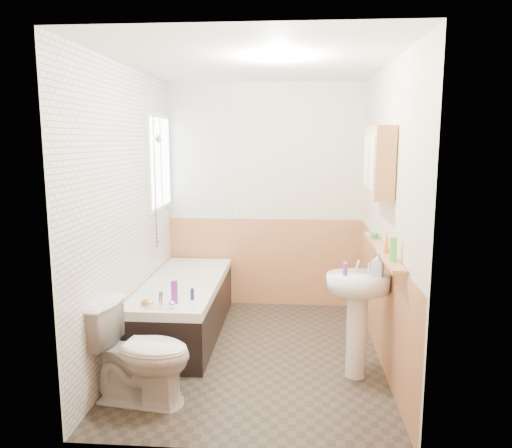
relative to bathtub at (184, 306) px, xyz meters
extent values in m
plane|color=#2D2620|center=(0.73, -0.44, -0.28)|extent=(2.80, 2.80, 0.00)
plane|color=white|center=(0.73, -0.44, 2.22)|extent=(2.80, 2.80, 0.00)
cube|color=beige|center=(0.73, 0.97, 0.97)|extent=(2.20, 0.02, 2.50)
cube|color=beige|center=(0.73, -1.85, 0.97)|extent=(2.20, 0.02, 2.50)
cube|color=beige|center=(-0.38, -0.44, 0.97)|extent=(0.02, 2.80, 2.50)
cube|color=beige|center=(1.84, -0.44, 0.97)|extent=(0.02, 2.80, 2.50)
cube|color=tan|center=(1.82, -0.44, 0.22)|extent=(0.01, 2.80, 1.00)
cube|color=tan|center=(0.73, -1.83, 0.22)|extent=(2.20, 0.01, 1.00)
cube|color=tan|center=(0.73, 0.95, 0.22)|extent=(2.20, 0.01, 1.00)
cube|color=white|center=(-0.36, -0.44, 0.97)|extent=(0.01, 2.80, 2.50)
cube|color=white|center=(0.00, 0.95, 1.47)|extent=(0.75, 0.01, 1.50)
cube|color=white|center=(-0.34, 0.51, 1.37)|extent=(0.03, 0.79, 0.99)
cube|color=white|center=(-0.32, 0.51, 1.37)|extent=(0.01, 0.70, 0.90)
cube|color=white|center=(-0.32, 0.51, 1.37)|extent=(0.01, 0.04, 0.90)
cube|color=black|center=(0.00, 0.00, -0.05)|extent=(0.70, 1.84, 0.46)
cube|color=white|center=(0.00, 0.00, 0.22)|extent=(0.70, 1.84, 0.08)
cube|color=white|center=(0.00, 0.00, 0.21)|extent=(0.56, 1.70, 0.04)
cylinder|color=silver|center=(0.00, -0.82, 0.33)|extent=(0.04, 0.04, 0.14)
sphere|color=silver|center=(-0.09, -0.82, 0.30)|extent=(0.06, 0.06, 0.06)
sphere|color=silver|center=(0.09, -0.82, 0.30)|extent=(0.06, 0.06, 0.06)
cylinder|color=silver|center=(-0.32, 0.24, 1.18)|extent=(0.02, 0.02, 1.30)
cylinder|color=silver|center=(-0.32, 0.24, 0.59)|extent=(0.05, 0.05, 0.02)
cylinder|color=silver|center=(-0.32, 0.24, 1.78)|extent=(0.05, 0.05, 0.02)
cylinder|color=silver|center=(-0.27, 0.24, 1.62)|extent=(0.07, 0.09, 0.09)
imported|color=white|center=(-0.03, -1.30, 0.09)|extent=(0.81, 0.53, 0.74)
cylinder|color=white|center=(1.57, -0.79, 0.06)|extent=(0.16, 0.16, 0.68)
ellipsoid|color=white|center=(1.57, -0.79, 0.50)|extent=(0.49, 0.40, 0.13)
cylinder|color=silver|center=(1.48, -0.70, 0.60)|extent=(0.03, 0.03, 0.08)
cylinder|color=silver|center=(1.66, -0.70, 0.60)|extent=(0.03, 0.03, 0.08)
cylinder|color=silver|center=(1.57, -0.72, 0.63)|extent=(0.02, 0.11, 0.09)
cube|color=tan|center=(1.77, -0.62, 0.73)|extent=(0.10, 1.44, 0.03)
cube|color=tan|center=(1.75, -0.48, 1.43)|extent=(0.15, 0.63, 0.57)
cube|color=silver|center=(1.67, -0.63, 1.43)|extent=(0.01, 0.24, 0.43)
cube|color=silver|center=(1.67, -0.32, 1.43)|extent=(0.01, 0.24, 0.43)
cylinder|color=#59C647|center=(1.77, -1.07, 0.83)|extent=(0.06, 0.06, 0.18)
cone|color=orange|center=(1.77, -0.82, 0.85)|extent=(0.04, 0.04, 0.21)
cylinder|color=#388447|center=(1.77, -0.23, 0.77)|extent=(0.08, 0.08, 0.05)
imported|color=silver|center=(1.71, -0.82, 0.61)|extent=(0.15, 0.21, 0.09)
cylinder|color=purple|center=(1.46, -0.82, 0.61)|extent=(0.04, 0.04, 0.10)
cube|color=purple|center=(0.08, -0.68, 0.35)|extent=(0.06, 0.04, 0.20)
cylinder|color=orange|center=(-0.15, -0.75, 0.28)|extent=(0.07, 0.07, 0.04)
cylinder|color=navy|center=(0.21, -0.57, 0.31)|extent=(0.04, 0.04, 0.10)
camera|label=1|loc=(1.06, -4.61, 1.60)|focal=35.00mm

